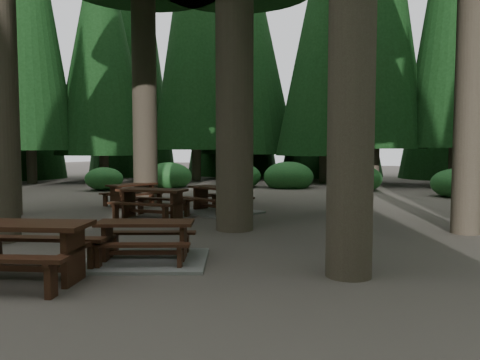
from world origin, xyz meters
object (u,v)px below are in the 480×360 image
at_px(picnic_table_f, 152,199).
at_px(picnic_table_a, 146,249).
at_px(picnic_table_c, 217,204).
at_px(picnic_table_e, 20,243).
at_px(picnic_table_b, 133,191).

bearing_deg(picnic_table_f, picnic_table_a, -61.12).
xyz_separation_m(picnic_table_c, picnic_table_f, (-0.99, -1.71, 0.27)).
relative_size(picnic_table_a, picnic_table_c, 0.95).
bearing_deg(picnic_table_e, picnic_table_b, 97.71).
distance_m(picnic_table_b, picnic_table_f, 2.90).
bearing_deg(picnic_table_c, picnic_table_f, -102.41).
bearing_deg(picnic_table_e, picnic_table_c, 76.09).
distance_m(picnic_table_b, picnic_table_e, 8.48).
relative_size(picnic_table_a, picnic_table_b, 1.34).
xyz_separation_m(picnic_table_a, picnic_table_b, (-4.93, 5.78, 0.25)).
height_order(picnic_table_a, picnic_table_b, picnic_table_b).
height_order(picnic_table_b, picnic_table_e, picnic_table_e).
xyz_separation_m(picnic_table_b, picnic_table_e, (4.06, -7.45, 0.08)).
bearing_deg(picnic_table_b, picnic_table_a, -127.32).
distance_m(picnic_table_e, picnic_table_f, 5.85).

